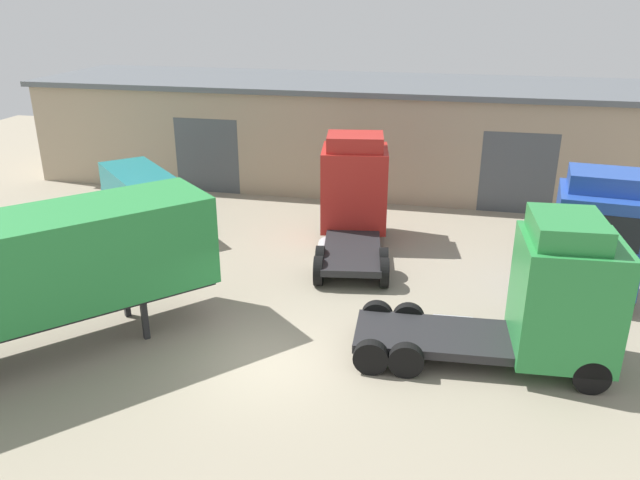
{
  "coord_description": "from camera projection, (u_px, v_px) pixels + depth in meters",
  "views": [
    {
      "loc": [
        4.52,
        -13.58,
        9.17
      ],
      "look_at": [
        0.39,
        4.96,
        1.6
      ],
      "focal_mm": 35.0,
      "sensor_mm": 36.0,
      "label": 1
    }
  ],
  "objects": [
    {
      "name": "tractor_unit_red",
      "position": [
        354.0,
        193.0,
        23.93
      ],
      "size": [
        3.41,
        6.46,
        4.22
      ],
      "rotation": [
        0.0,
        0.0,
        1.72
      ],
      "color": "red",
      "rests_on": "ground_plane"
    },
    {
      "name": "tractor_unit_blue",
      "position": [
        595.0,
        235.0,
        19.95
      ],
      "size": [
        3.2,
        6.91,
        4.13
      ],
      "rotation": [
        0.0,
        0.0,
        -1.68
      ],
      "color": "#2347A3",
      "rests_on": "ground_plane"
    },
    {
      "name": "warehouse_building",
      "position": [
        367.0,
        132.0,
        31.65
      ],
      "size": [
        33.33,
        7.75,
        5.09
      ],
      "color": "tan",
      "rests_on": "ground_plane"
    },
    {
      "name": "ground_plane",
      "position": [
        265.0,
        362.0,
        16.62
      ],
      "size": [
        60.0,
        60.0,
        0.0
      ],
      "primitive_type": "plane",
      "color": "gray"
    },
    {
      "name": "delivery_van_teal",
      "position": [
        141.0,
        197.0,
        25.66
      ],
      "size": [
        5.18,
        5.16,
        2.39
      ],
      "rotation": [
        0.0,
        0.0,
        2.36
      ],
      "color": "#197075",
      "rests_on": "ground_plane"
    },
    {
      "name": "container_trailer_green",
      "position": [
        31.0,
        269.0,
        16.09
      ],
      "size": [
        8.17,
        8.58,
        3.91
      ],
      "rotation": [
        0.0,
        0.0,
        0.83
      ],
      "color": "#28843D",
      "rests_on": "ground_plane"
    },
    {
      "name": "tractor_unit_green",
      "position": [
        546.0,
        298.0,
        15.83
      ],
      "size": [
        6.61,
        2.9,
        4.14
      ],
      "rotation": [
        0.0,
        0.0,
        0.06
      ],
      "color": "#28843D",
      "rests_on": "ground_plane"
    }
  ]
}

